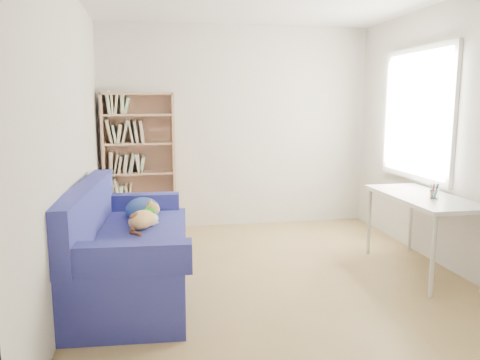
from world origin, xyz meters
The scene contains 6 objects.
ground centered at (0.00, 0.00, 0.00)m, with size 4.00×4.00×0.00m, color olive.
room_shell centered at (0.10, 0.03, 1.64)m, with size 3.54×4.04×2.62m.
sofa centered at (-1.32, -0.05, 0.35)m, with size 1.02×1.96×0.94m.
bookshelf centered at (-1.25, 1.85, 0.81)m, with size 0.87×0.27×1.74m.
desk centered at (1.43, -0.07, 0.68)m, with size 0.59×1.29×0.75m.
pen_cup centered at (1.45, -0.23, 0.80)m, with size 0.08×0.08×0.15m.
Camera 1 is at (-1.06, -4.05, 1.62)m, focal length 35.00 mm.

